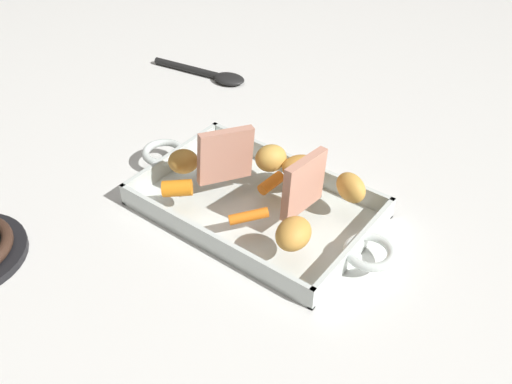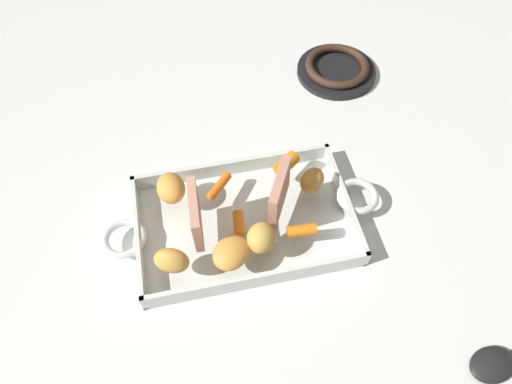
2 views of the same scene
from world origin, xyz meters
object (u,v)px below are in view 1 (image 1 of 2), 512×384
(potato_corner, at_px, (271,158))
(potato_halved, at_px, (351,188))
(roasting_dish, at_px, (255,205))
(baby_carrot_center_right, at_px, (236,151))
(baby_carrot_northeast, at_px, (271,183))
(serving_spoon, at_px, (212,75))
(roast_slice_thick, at_px, (304,184))
(potato_near_roast, at_px, (302,168))
(roast_slice_thin, at_px, (226,155))
(potato_golden_small, at_px, (293,234))
(baby_carrot_southeast, at_px, (177,188))
(baby_carrot_short, at_px, (249,216))
(potato_golden_large, at_px, (183,161))

(potato_corner, distance_m, potato_halved, 0.13)
(roasting_dish, height_order, baby_carrot_center_right, baby_carrot_center_right)
(baby_carrot_northeast, distance_m, serving_spoon, 0.42)
(roast_slice_thick, height_order, potato_corner, roast_slice_thick)
(potato_near_roast, xyz_separation_m, serving_spoon, (0.35, -0.20, -0.04))
(roasting_dish, bearing_deg, roast_slice_thin, -2.07)
(potato_near_roast, bearing_deg, potato_halved, 177.93)
(potato_golden_small, distance_m, potato_halved, 0.12)
(baby_carrot_southeast, distance_m, potato_near_roast, 0.18)
(potato_golden_small, bearing_deg, potato_halved, -95.59)
(roasting_dish, relative_size, serving_spoon, 2.07)
(roasting_dish, bearing_deg, baby_carrot_short, 118.45)
(roast_slice_thin, height_order, potato_near_roast, roast_slice_thin)
(potato_corner, bearing_deg, baby_carrot_center_right, 4.83)
(baby_carrot_short, relative_size, potato_golden_small, 0.99)
(roast_slice_thick, bearing_deg, baby_carrot_southeast, 28.22)
(baby_carrot_southeast, height_order, potato_corner, potato_corner)
(potato_near_roast, height_order, potato_corner, potato_corner)
(baby_carrot_short, height_order, baby_carrot_center_right, baby_carrot_center_right)
(potato_golden_large, bearing_deg, potato_halved, -157.93)
(potato_corner, xyz_separation_m, serving_spoon, (0.30, -0.22, -0.05))
(roasting_dish, xyz_separation_m, potato_golden_small, (-0.10, 0.06, 0.04))
(potato_corner, bearing_deg, baby_carrot_short, 111.42)
(roasting_dish, height_order, potato_halved, potato_halved)
(baby_carrot_center_right, distance_m, potato_near_roast, 0.11)
(serving_spoon, bearing_deg, baby_carrot_center_right, -52.02)
(potato_golden_small, bearing_deg, roast_slice_thin, -20.53)
(roast_slice_thin, relative_size, roast_slice_thick, 1.01)
(baby_carrot_short, bearing_deg, potato_halved, -125.54)
(roasting_dish, distance_m, roast_slice_thick, 0.10)
(potato_golden_small, relative_size, potato_halved, 1.08)
(roast_slice_thin, distance_m, baby_carrot_northeast, 0.08)
(baby_carrot_southeast, relative_size, serving_spoon, 0.20)
(baby_carrot_southeast, distance_m, potato_halved, 0.24)
(baby_carrot_northeast, xyz_separation_m, serving_spoon, (0.33, -0.25, -0.04))
(roast_slice_thick, xyz_separation_m, potato_halved, (-0.04, -0.05, -0.02))
(roast_slice_thin, relative_size, potato_corner, 1.70)
(baby_carrot_southeast, bearing_deg, potato_corner, -118.49)
(roasting_dish, distance_m, baby_carrot_northeast, 0.04)
(potato_golden_large, bearing_deg, roast_slice_thin, -154.93)
(serving_spoon, bearing_deg, potato_near_roast, -39.64)
(potato_corner, bearing_deg, potato_halved, -175.74)
(roasting_dish, height_order, potato_golden_large, potato_golden_large)
(baby_carrot_northeast, height_order, serving_spoon, baby_carrot_northeast)
(roast_slice_thin, relative_size, baby_carrot_center_right, 1.83)
(potato_near_roast, height_order, potato_halved, potato_halved)
(roast_slice_thin, relative_size, baby_carrot_southeast, 1.96)
(baby_carrot_short, xyz_separation_m, baby_carrot_northeast, (0.02, -0.07, 0.00))
(roasting_dish, xyz_separation_m, potato_golden_large, (0.11, 0.03, 0.04))
(roast_slice_thin, xyz_separation_m, potato_corner, (-0.04, -0.06, -0.02))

